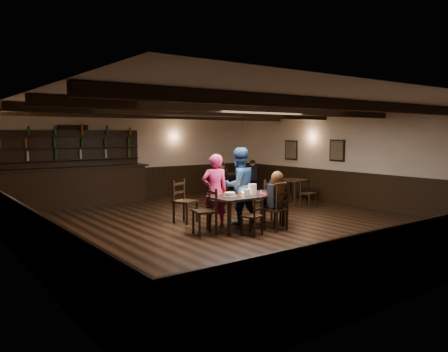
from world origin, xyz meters
TOP-DOWN VIEW (x-y plane):
  - ground at (0.00, 0.00)m, footprint 10.00×10.00m
  - room_shell at (0.01, 0.04)m, footprint 9.02×10.02m
  - dining_table at (0.14, -0.53)m, footprint 1.73×0.90m
  - chair_near_left at (-0.17, -1.17)m, footprint 0.46×0.45m
  - chair_near_right at (0.55, -1.11)m, footprint 0.47×0.45m
  - chair_end_left at (-0.86, -0.47)m, footprint 0.53×0.54m
  - chair_end_right at (1.03, -0.47)m, footprint 0.60×0.61m
  - chair_far_pushed at (-0.67, 0.90)m, footprint 0.61×0.60m
  - woman_pink at (-0.34, 0.02)m, footprint 0.69×0.56m
  - man_blue at (0.30, -0.04)m, footprint 0.92×0.74m
  - seated_person at (0.54, -1.05)m, footprint 0.35×0.53m
  - cake at (-0.30, -0.48)m, footprint 0.27×0.27m
  - plate_stack_a at (0.05, -0.63)m, footprint 0.15×0.15m
  - plate_stack_b at (0.34, -0.48)m, footprint 0.19×0.19m
  - tea_light at (0.13, -0.39)m, footprint 0.05×0.05m
  - salt_shaker at (0.52, -0.57)m, footprint 0.03×0.03m
  - pepper_shaker at (0.60, -0.62)m, footprint 0.03×0.03m
  - drink_glass at (0.39, -0.35)m, footprint 0.08×0.08m
  - menu_red at (0.60, -0.59)m, footprint 0.39×0.34m
  - menu_blue at (0.69, -0.35)m, footprint 0.31×0.24m
  - bar_counter at (-2.06, 4.72)m, footprint 4.50×0.70m
  - back_table_a at (3.30, 1.15)m, footprint 0.84×0.84m
  - back_table_b at (3.03, 3.78)m, footprint 0.93×0.93m
  - bg_patron_left at (2.56, 3.68)m, footprint 0.26×0.36m
  - bg_patron_right at (3.95, 3.77)m, footprint 0.30×0.39m

SIDE VIEW (x-z plane):
  - ground at x=0.00m, z-range 0.00..0.00m
  - chair_near_left at x=-0.17m, z-range 0.07..0.86m
  - chair_near_right at x=0.55m, z-range 0.08..0.98m
  - chair_end_left at x=-0.86m, z-range 0.08..1.05m
  - chair_far_pushed at x=-0.67m, z-range 0.09..1.10m
  - chair_end_right at x=1.03m, z-range 0.09..1.11m
  - back_table_a at x=3.30m, z-range 0.27..1.02m
  - back_table_b at x=3.03m, z-range 0.28..1.03m
  - dining_table at x=0.14m, z-range 0.30..1.06m
  - bar_counter at x=-2.06m, z-range -0.37..1.83m
  - menu_red at x=0.60m, z-range 0.75..0.76m
  - menu_blue at x=0.69m, z-range 0.75..0.76m
  - tea_light at x=0.13m, z-range 0.75..0.80m
  - salt_shaker at x=0.52m, z-range 0.75..0.83m
  - cake at x=-0.30m, z-range 0.75..0.84m
  - pepper_shaker at x=0.60m, z-range 0.75..0.84m
  - bg_patron_left at x=2.56m, z-range 0.46..1.15m
  - drink_glass at x=0.39m, z-range 0.75..0.88m
  - plate_stack_a at x=0.05m, z-range 0.75..0.89m
  - bg_patron_right at x=3.95m, z-range 0.46..1.18m
  - woman_pink at x=-0.34m, z-range 0.00..1.65m
  - seated_person at x=0.54m, z-range 0.42..1.28m
  - plate_stack_b at x=0.34m, z-range 0.75..0.98m
  - man_blue at x=0.30m, z-range 0.00..1.78m
  - room_shell at x=0.01m, z-range 0.39..3.10m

